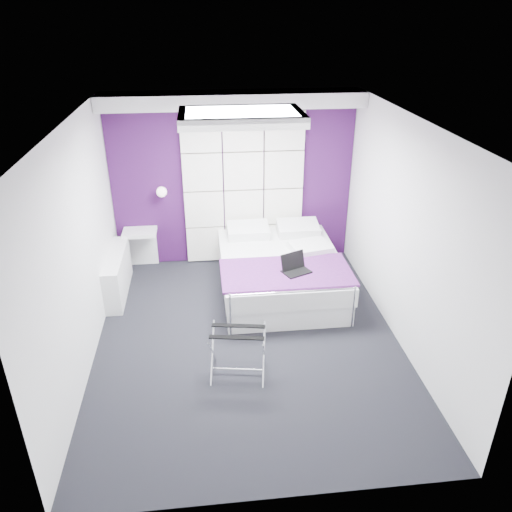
{
  "coord_description": "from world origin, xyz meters",
  "views": [
    {
      "loc": [
        -0.46,
        -4.93,
        3.63
      ],
      "look_at": [
        0.14,
        0.35,
        0.95
      ],
      "focal_mm": 35.0,
      "sensor_mm": 36.0,
      "label": 1
    }
  ],
  "objects_px": {
    "wall_lamp": "(162,191)",
    "radiator": "(118,274)",
    "luggage_rack": "(238,353)",
    "bed": "(280,271)",
    "laptop": "(296,267)",
    "nightstand": "(140,232)"
  },
  "relations": [
    {
      "from": "bed",
      "to": "laptop",
      "type": "height_order",
      "value": "laptop"
    },
    {
      "from": "radiator",
      "to": "nightstand",
      "type": "xyz_separation_m",
      "value": [
        0.27,
        0.72,
        0.31
      ]
    },
    {
      "from": "radiator",
      "to": "bed",
      "type": "height_order",
      "value": "bed"
    },
    {
      "from": "bed",
      "to": "nightstand",
      "type": "bearing_deg",
      "value": 155.74
    },
    {
      "from": "wall_lamp",
      "to": "radiator",
      "type": "xyz_separation_m",
      "value": [
        -0.64,
        -0.76,
        -0.92
      ]
    },
    {
      "from": "bed",
      "to": "wall_lamp",
      "type": "bearing_deg",
      "value": 149.86
    },
    {
      "from": "wall_lamp",
      "to": "radiator",
      "type": "relative_size",
      "value": 0.12
    },
    {
      "from": "nightstand",
      "to": "luggage_rack",
      "type": "height_order",
      "value": "nightstand"
    },
    {
      "from": "nightstand",
      "to": "luggage_rack",
      "type": "bearing_deg",
      "value": -64.47
    },
    {
      "from": "radiator",
      "to": "bed",
      "type": "bearing_deg",
      "value": -4.41
    },
    {
      "from": "radiator",
      "to": "laptop",
      "type": "distance_m",
      "value": 2.49
    },
    {
      "from": "laptop",
      "to": "bed",
      "type": "bearing_deg",
      "value": 79.67
    },
    {
      "from": "wall_lamp",
      "to": "radiator",
      "type": "height_order",
      "value": "wall_lamp"
    },
    {
      "from": "wall_lamp",
      "to": "luggage_rack",
      "type": "relative_size",
      "value": 0.26
    },
    {
      "from": "nightstand",
      "to": "radiator",
      "type": "bearing_deg",
      "value": -110.22
    },
    {
      "from": "wall_lamp",
      "to": "nightstand",
      "type": "xyz_separation_m",
      "value": [
        -0.37,
        -0.04,
        -0.61
      ]
    },
    {
      "from": "bed",
      "to": "nightstand",
      "type": "distance_m",
      "value": 2.2
    },
    {
      "from": "wall_lamp",
      "to": "luggage_rack",
      "type": "distance_m",
      "value": 2.97
    },
    {
      "from": "radiator",
      "to": "nightstand",
      "type": "distance_m",
      "value": 0.83
    },
    {
      "from": "radiator",
      "to": "luggage_rack",
      "type": "xyz_separation_m",
      "value": [
        1.52,
        -1.91,
        -0.02
      ]
    },
    {
      "from": "radiator",
      "to": "nightstand",
      "type": "relative_size",
      "value": 2.42
    },
    {
      "from": "wall_lamp",
      "to": "laptop",
      "type": "distance_m",
      "value": 2.32
    }
  ]
}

